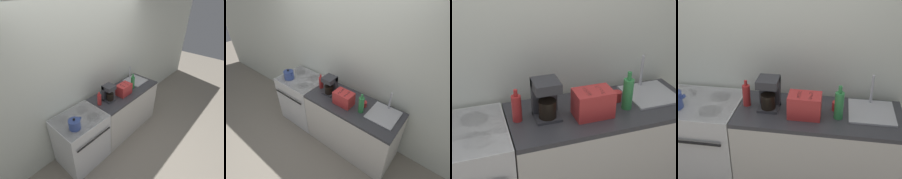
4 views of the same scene
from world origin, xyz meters
TOP-DOWN VIEW (x-y plane):
  - ground_plane at (0.00, 0.00)m, footprint 12.00×12.00m
  - wall_back at (0.00, 0.68)m, footprint 8.00×0.05m
  - stove at (-0.59, 0.31)m, footprint 0.75×0.66m
  - counter_block at (0.51, 0.30)m, footprint 1.42×0.61m
  - kettle at (-0.75, 0.19)m, footprint 0.21×0.17m
  - toaster at (0.39, 0.23)m, footprint 0.27×0.18m
  - coffee_maker at (0.07, 0.32)m, footprint 0.18×0.18m
  - sink_tray at (0.95, 0.38)m, footprint 0.38×0.39m
  - bottle_green at (0.67, 0.25)m, footprint 0.08×0.08m
  - bottle_red at (-0.13, 0.33)m, footprint 0.07×0.07m
  - cup_red at (0.65, 0.37)m, footprint 0.07×0.07m

SIDE VIEW (x-z plane):
  - ground_plane at x=0.00m, z-range 0.00..0.00m
  - counter_block at x=0.51m, z-range 0.00..0.90m
  - stove at x=-0.59m, z-range 0.01..0.91m
  - sink_tray at x=0.95m, z-range 0.78..1.06m
  - cup_red at x=0.65m, z-range 0.90..0.98m
  - kettle at x=-0.75m, z-range 0.88..1.06m
  - toaster at x=0.39m, z-range 0.90..1.10m
  - bottle_red at x=-0.13m, z-range 0.88..1.12m
  - bottle_green at x=0.67m, z-range 0.88..1.17m
  - coffee_maker at x=0.07m, z-range 0.90..1.19m
  - wall_back at x=0.00m, z-range 0.00..2.60m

